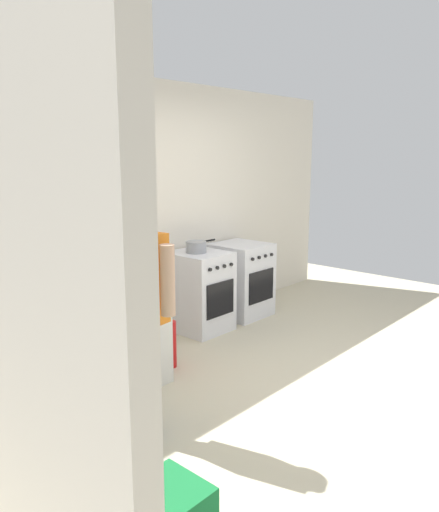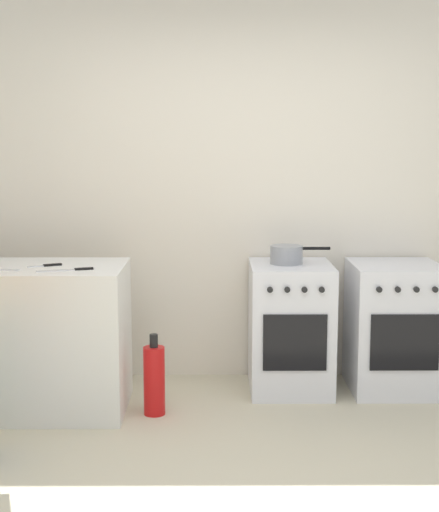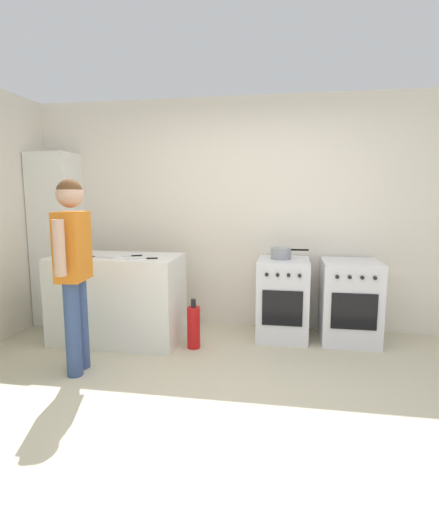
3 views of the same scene
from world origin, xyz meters
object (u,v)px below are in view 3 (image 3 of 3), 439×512
oven_left (283,298)px  pot (281,253)px  knife_chef (65,257)px  knife_carving (142,259)px  knife_bread (98,257)px  knife_paring (134,256)px  oven_right (349,301)px  fire_extinguisher (194,327)px  larder_cabinet (58,240)px  person (73,259)px

oven_left → pot: (-0.03, 0.01, 0.48)m
oven_left → knife_chef: 2.29m
oven_left → knife_carving: bearing=-158.3°
knife_bread → knife_paring: 0.35m
pot → knife_bread: 1.88m
oven_left → oven_right: size_ratio=1.00×
pot → fire_extinguisher: (-0.84, -0.49, -0.69)m
knife_chef → larder_cabinet: (-0.47, 0.65, 0.10)m
oven_left → pot: size_ratio=2.16×
pot → person: 2.08m
oven_left → knife_bread: bearing=-164.2°
oven_left → knife_carving: (-1.36, -0.54, 0.48)m
oven_right → knife_chef: (-2.86, -0.55, 0.48)m
knife_chef → knife_bread: same height
knife_paring → person: person is taller
oven_left → knife_bread: (-1.83, -0.52, 0.48)m
knife_bread → larder_cabinet: (-0.82, 0.62, 0.10)m
knife_chef → knife_carving: 0.81m
person → larder_cabinet: 1.57m
knife_carving → person: size_ratio=0.20×
knife_chef → fire_extinguisher: 1.48m
knife_bread → oven_left: bearing=15.8°
oven_left → knife_carving: 1.54m
oven_right → person: 2.75m
knife_paring → larder_cabinet: (-1.13, 0.48, 0.09)m
pot → knife_paring: bearing=-165.3°
pot → fire_extinguisher: size_ratio=0.79×
knife_bread → knife_paring: (0.32, 0.14, 0.00)m
person → oven_right: bearing=25.9°
oven_right → fire_extinguisher: oven_right is taller
pot → larder_cabinet: size_ratio=0.20×
knife_carving → fire_extinguisher: (0.49, 0.06, -0.69)m
knife_chef → larder_cabinet: 0.81m
pot → knife_chef: 2.22m
oven_right → knife_paring: (-2.20, -0.38, 0.48)m
oven_left → pot: 0.49m
knife_carving → knife_bread: (-0.47, 0.02, -0.00)m
knife_bread → knife_paring: bearing=23.8°
oven_right → knife_bread: knife_bread is taller
fire_extinguisher → larder_cabinet: 2.03m
pot → person: size_ratio=0.24×
knife_bread → knife_carving: bearing=-2.7°
knife_chef → oven_left: bearing=14.1°
knife_chef → person: 0.78m
pot → knife_bread: (-1.80, -0.53, -0.01)m
pot → person: (-1.70, -1.19, 0.08)m
person → knife_bread: bearing=98.9°
fire_extinguisher → oven_right: bearing=17.0°
larder_cabinet → oven_right: bearing=-1.8°
oven_left → larder_cabinet: bearing=177.8°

